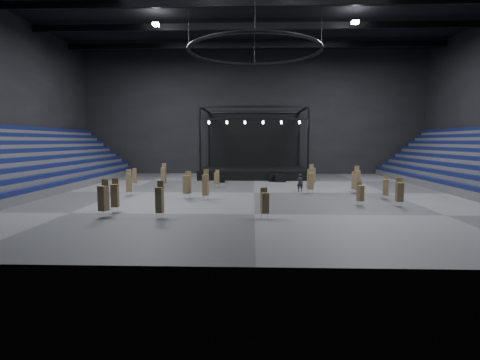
{
  "coord_description": "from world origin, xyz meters",
  "views": [
    {
      "loc": [
        -0.13,
        -34.97,
        4.83
      ],
      "look_at": [
        -1.26,
        -2.0,
        1.4
      ],
      "focal_mm": 28.0,
      "sensor_mm": 36.0,
      "label": 1
    }
  ],
  "objects_px": {
    "chair_stack_0": "(104,198)",
    "chair_stack_12": "(164,175)",
    "chair_stack_16": "(115,195)",
    "man_center": "(300,183)",
    "chair_stack_8": "(129,182)",
    "flight_case_left": "(219,179)",
    "chair_stack_3": "(187,184)",
    "crew_member": "(358,179)",
    "chair_stack_2": "(265,202)",
    "chair_stack_9": "(135,177)",
    "chair_stack_15": "(160,199)",
    "chair_stack_7": "(357,179)",
    "flight_case_mid": "(274,178)",
    "chair_stack_4": "(206,185)",
    "chair_stack_6": "(400,192)",
    "flight_case_right": "(280,178)",
    "chair_stack_10": "(312,175)",
    "chair_stack_13": "(217,178)",
    "chair_stack_11": "(360,193)",
    "chair_stack_5": "(310,181)",
    "chair_stack_14": "(354,182)",
    "chair_stack_1": "(386,187)",
    "stage": "(254,166)"
  },
  "relations": [
    {
      "from": "chair_stack_1",
      "to": "chair_stack_10",
      "type": "bearing_deg",
      "value": 132.05
    },
    {
      "from": "chair_stack_5",
      "to": "chair_stack_9",
      "type": "relative_size",
      "value": 1.16
    },
    {
      "from": "flight_case_mid",
      "to": "chair_stack_4",
      "type": "distance_m",
      "value": 15.86
    },
    {
      "from": "chair_stack_6",
      "to": "chair_stack_12",
      "type": "height_order",
      "value": "chair_stack_12"
    },
    {
      "from": "man_center",
      "to": "chair_stack_0",
      "type": "bearing_deg",
      "value": 38.09
    },
    {
      "from": "chair_stack_14",
      "to": "chair_stack_15",
      "type": "distance_m",
      "value": 19.42
    },
    {
      "from": "chair_stack_7",
      "to": "chair_stack_13",
      "type": "distance_m",
      "value": 14.02
    },
    {
      "from": "chair_stack_10",
      "to": "chair_stack_6",
      "type": "bearing_deg",
      "value": -89.59
    },
    {
      "from": "chair_stack_13",
      "to": "chair_stack_6",
      "type": "bearing_deg",
      "value": -21.67
    },
    {
      "from": "chair_stack_3",
      "to": "chair_stack_5",
      "type": "height_order",
      "value": "chair_stack_3"
    },
    {
      "from": "flight_case_left",
      "to": "chair_stack_15",
      "type": "bearing_deg",
      "value": -95.35
    },
    {
      "from": "flight_case_right",
      "to": "chair_stack_6",
      "type": "relative_size",
      "value": 0.61
    },
    {
      "from": "chair_stack_2",
      "to": "chair_stack_9",
      "type": "relative_size",
      "value": 1.01
    },
    {
      "from": "chair_stack_1",
      "to": "flight_case_left",
      "type": "bearing_deg",
      "value": 154.64
    },
    {
      "from": "chair_stack_1",
      "to": "chair_stack_6",
      "type": "relative_size",
      "value": 0.94
    },
    {
      "from": "chair_stack_4",
      "to": "chair_stack_14",
      "type": "distance_m",
      "value": 14.09
    },
    {
      "from": "chair_stack_10",
      "to": "chair_stack_13",
      "type": "relative_size",
      "value": 1.28
    },
    {
      "from": "stage",
      "to": "chair_stack_9",
      "type": "relative_size",
      "value": 7.2
    },
    {
      "from": "chair_stack_7",
      "to": "chair_stack_11",
      "type": "height_order",
      "value": "chair_stack_7"
    },
    {
      "from": "chair_stack_3",
      "to": "chair_stack_12",
      "type": "xyz_separation_m",
      "value": [
        -3.87,
        7.86,
        0.04
      ]
    },
    {
      "from": "stage",
      "to": "flight_case_left",
      "type": "distance_m",
      "value": 8.76
    },
    {
      "from": "chair_stack_5",
      "to": "man_center",
      "type": "xyz_separation_m",
      "value": [
        -0.77,
        1.37,
        -0.33
      ]
    },
    {
      "from": "chair_stack_0",
      "to": "chair_stack_3",
      "type": "bearing_deg",
      "value": 81.05
    },
    {
      "from": "chair_stack_8",
      "to": "man_center",
      "type": "height_order",
      "value": "chair_stack_8"
    },
    {
      "from": "chair_stack_7",
      "to": "chair_stack_15",
      "type": "relative_size",
      "value": 1.07
    },
    {
      "from": "chair_stack_12",
      "to": "chair_stack_16",
      "type": "relative_size",
      "value": 1.09
    },
    {
      "from": "chair_stack_10",
      "to": "chair_stack_16",
      "type": "relative_size",
      "value": 1.03
    },
    {
      "from": "chair_stack_15",
      "to": "chair_stack_4",
      "type": "bearing_deg",
      "value": 84.97
    },
    {
      "from": "chair_stack_9",
      "to": "chair_stack_0",
      "type": "bearing_deg",
      "value": -88.23
    },
    {
      "from": "chair_stack_10",
      "to": "chair_stack_16",
      "type": "xyz_separation_m",
      "value": [
        -15.72,
        -15.17,
        -0.05
      ]
    },
    {
      "from": "chair_stack_8",
      "to": "flight_case_left",
      "type": "bearing_deg",
      "value": 44.94
    },
    {
      "from": "chair_stack_12",
      "to": "chair_stack_15",
      "type": "xyz_separation_m",
      "value": [
        3.54,
        -15.87,
        -0.08
      ]
    },
    {
      "from": "chair_stack_5",
      "to": "chair_stack_15",
      "type": "xyz_separation_m",
      "value": [
        -11.16,
        -11.64,
        0.02
      ]
    },
    {
      "from": "chair_stack_1",
      "to": "chair_stack_4",
      "type": "distance_m",
      "value": 14.92
    },
    {
      "from": "chair_stack_13",
      "to": "crew_member",
      "type": "distance_m",
      "value": 14.51
    },
    {
      "from": "flight_case_left",
      "to": "flight_case_right",
      "type": "height_order",
      "value": "flight_case_right"
    },
    {
      "from": "chair_stack_0",
      "to": "chair_stack_14",
      "type": "height_order",
      "value": "chair_stack_0"
    },
    {
      "from": "chair_stack_13",
      "to": "crew_member",
      "type": "bearing_deg",
      "value": 13.63
    },
    {
      "from": "flight_case_left",
      "to": "chair_stack_12",
      "type": "height_order",
      "value": "chair_stack_12"
    },
    {
      "from": "chair_stack_7",
      "to": "chair_stack_10",
      "type": "height_order",
      "value": "chair_stack_7"
    },
    {
      "from": "chair_stack_0",
      "to": "chair_stack_12",
      "type": "height_order",
      "value": "chair_stack_12"
    },
    {
      "from": "chair_stack_0",
      "to": "crew_member",
      "type": "bearing_deg",
      "value": 54.81
    },
    {
      "from": "chair_stack_6",
      "to": "chair_stack_12",
      "type": "xyz_separation_m",
      "value": [
        -20.21,
        11.12,
        0.15
      ]
    },
    {
      "from": "chair_stack_1",
      "to": "chair_stack_5",
      "type": "distance_m",
      "value": 6.68
    },
    {
      "from": "chair_stack_9",
      "to": "chair_stack_15",
      "type": "relative_size",
      "value": 0.82
    },
    {
      "from": "chair_stack_16",
      "to": "man_center",
      "type": "relative_size",
      "value": 1.35
    },
    {
      "from": "flight_case_left",
      "to": "chair_stack_13",
      "type": "distance_m",
      "value": 4.78
    },
    {
      "from": "crew_member",
      "to": "chair_stack_11",
      "type": "bearing_deg",
      "value": -177.28
    },
    {
      "from": "chair_stack_3",
      "to": "crew_member",
      "type": "height_order",
      "value": "chair_stack_3"
    },
    {
      "from": "flight_case_mid",
      "to": "chair_stack_14",
      "type": "xyz_separation_m",
      "value": [
        6.84,
        -9.88,
        0.63
      ]
    }
  ]
}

